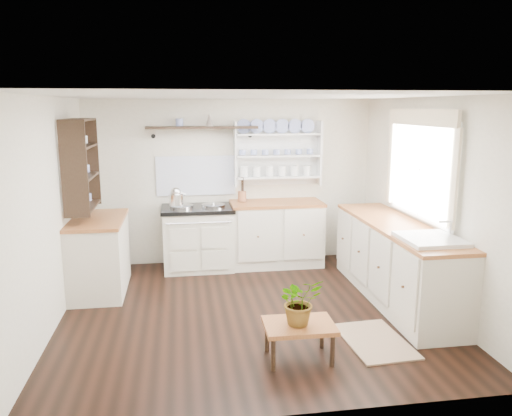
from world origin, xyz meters
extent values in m
cube|color=black|center=(0.00, 0.00, 0.00)|extent=(4.00, 3.80, 0.01)
cube|color=beige|center=(0.00, 1.90, 1.15)|extent=(4.00, 0.02, 2.30)
cube|color=beige|center=(2.00, 0.00, 1.15)|extent=(0.02, 3.80, 2.30)
cube|color=beige|center=(-2.00, 0.00, 1.15)|extent=(0.02, 3.80, 2.30)
cube|color=white|center=(0.00, 0.00, 2.30)|extent=(4.00, 3.80, 0.01)
cube|color=white|center=(1.96, 0.15, 1.50)|extent=(0.04, 1.40, 1.00)
cube|color=white|center=(1.94, 0.15, 1.50)|extent=(0.02, 1.50, 1.10)
cube|color=#F9E8C7|center=(1.92, 0.15, 2.08)|extent=(0.04, 1.55, 0.18)
cube|color=silver|center=(-0.49, 1.57, 0.41)|extent=(0.93, 0.60, 0.82)
cube|color=black|center=(-0.49, 1.57, 0.84)|extent=(0.97, 0.64, 0.05)
cylinder|color=silver|center=(-0.71, 1.57, 0.88)|extent=(0.32, 0.32, 0.03)
cylinder|color=silver|center=(-0.28, 1.57, 0.88)|extent=(0.32, 0.32, 0.03)
cylinder|color=silver|center=(-0.49, 1.23, 0.72)|extent=(0.84, 0.02, 0.02)
cube|color=beige|center=(0.60, 1.60, 0.44)|extent=(1.25, 0.60, 0.88)
cube|color=brown|center=(0.60, 1.60, 0.88)|extent=(1.27, 0.63, 0.04)
cube|color=beige|center=(1.70, 0.10, 0.44)|extent=(0.60, 2.40, 0.88)
cube|color=brown|center=(1.70, 0.10, 0.88)|extent=(0.62, 2.43, 0.04)
cube|color=white|center=(1.70, -0.65, 0.80)|extent=(0.55, 0.60, 0.28)
cylinder|color=silver|center=(1.90, -0.65, 1.00)|extent=(0.02, 0.02, 0.22)
cube|color=beige|center=(-1.70, 0.90, 0.44)|extent=(0.60, 1.10, 0.88)
cube|color=brown|center=(-1.70, 0.90, 0.88)|extent=(0.62, 1.13, 0.04)
cube|color=white|center=(0.65, 1.88, 1.55)|extent=(1.20, 0.03, 0.90)
cube|color=white|center=(0.65, 1.79, 1.55)|extent=(1.20, 0.22, 0.02)
cylinder|color=navy|center=(0.65, 1.80, 1.82)|extent=(0.20, 0.02, 0.20)
cube|color=black|center=(-0.40, 1.77, 1.92)|extent=(1.50, 0.24, 0.04)
cone|color=black|center=(-1.05, 1.84, 1.81)|extent=(0.06, 0.20, 0.06)
cone|color=black|center=(0.25, 1.84, 1.81)|extent=(0.06, 0.20, 0.06)
cube|color=black|center=(-1.84, 0.90, 1.55)|extent=(0.28, 0.80, 1.05)
cylinder|color=#935635|center=(0.13, 1.68, 0.98)|extent=(0.12, 0.12, 0.14)
cube|color=brown|center=(0.28, -1.10, 0.31)|extent=(0.62, 0.45, 0.04)
cylinder|color=black|center=(0.02, -1.27, 0.15)|extent=(0.04, 0.04, 0.29)
cylinder|color=black|center=(0.02, -0.93, 0.15)|extent=(0.04, 0.04, 0.29)
cylinder|color=black|center=(0.53, -1.28, 0.15)|extent=(0.04, 0.04, 0.29)
cylinder|color=black|center=(0.54, -0.94, 0.15)|extent=(0.04, 0.04, 0.29)
imported|color=#3F7233|center=(0.28, -1.10, 0.54)|extent=(0.44, 0.40, 0.42)
cube|color=#896B50|center=(1.08, -0.89, 0.01)|extent=(0.60, 0.88, 0.02)
camera|label=1|loc=(-0.71, -5.07, 2.20)|focal=35.00mm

